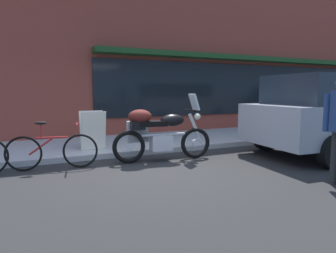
# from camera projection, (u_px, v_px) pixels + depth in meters

# --- Properties ---
(ground_plane) EXTENTS (80.00, 80.00, 0.00)m
(ground_plane) POSITION_uv_depth(u_px,v_px,m) (154.00, 168.00, 5.73)
(ground_plane) COLOR #292929
(storefront_building) EXTENTS (23.91, 0.90, 7.50)m
(storefront_building) POSITION_uv_depth(u_px,v_px,m) (297.00, 38.00, 12.20)
(storefront_building) COLOR brown
(storefront_building) RESTS_ON ground_plane
(touring_motorcycle) EXTENTS (2.15, 0.81, 1.42)m
(touring_motorcycle) POSITION_uv_depth(u_px,v_px,m) (157.00, 132.00, 6.24)
(touring_motorcycle) COLOR black
(touring_motorcycle) RESTS_ON ground_plane
(parked_bicycle) EXTENTS (1.64, 0.48, 0.92)m
(parked_bicycle) POSITION_uv_depth(u_px,v_px,m) (52.00, 151.00, 5.57)
(parked_bicycle) COLOR black
(parked_bicycle) RESTS_ON ground_plane
(sandwich_board_sign) EXTENTS (0.55, 0.41, 0.89)m
(sandwich_board_sign) POSITION_uv_depth(u_px,v_px,m) (93.00, 130.00, 6.88)
(sandwich_board_sign) COLOR silver
(sandwich_board_sign) RESTS_ON sidewalk_curb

